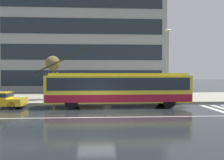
% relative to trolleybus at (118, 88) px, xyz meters
% --- Properties ---
extents(ground_plane, '(160.00, 160.00, 0.00)m').
position_rel_trolleybus_xyz_m(ground_plane, '(-1.78, -3.42, -1.52)').
color(ground_plane, '#202629').
extents(sidewalk_slab, '(80.00, 10.00, 0.14)m').
position_rel_trolleybus_xyz_m(sidewalk_slab, '(-1.78, 6.60, -1.45)').
color(sidewalk_slab, gray).
rests_on(sidewalk_slab, ground_plane).
extents(crosswalk_stripe_edge_near, '(0.44, 4.40, 0.01)m').
position_rel_trolleybus_xyz_m(crosswalk_stripe_edge_near, '(7.18, -1.91, -1.52)').
color(crosswalk_stripe_edge_near, beige).
rests_on(crosswalk_stripe_edge_near, ground_plane).
extents(lane_centre_line, '(72.00, 0.14, 0.01)m').
position_rel_trolleybus_xyz_m(lane_centre_line, '(-1.78, -4.62, -1.52)').
color(lane_centre_line, silver).
rests_on(lane_centre_line, ground_plane).
extents(trolleybus, '(12.51, 2.69, 4.92)m').
position_rel_trolleybus_xyz_m(trolleybus, '(0.00, 0.00, 0.00)').
color(trolleybus, yellow).
rests_on(trolleybus, ground_plane).
extents(bus_shelter, '(4.15, 1.58, 2.38)m').
position_rel_trolleybus_xyz_m(bus_shelter, '(-2.44, 3.19, 0.39)').
color(bus_shelter, gray).
rests_on(bus_shelter, sidewalk_slab).
extents(pedestrian_at_shelter, '(1.27, 1.27, 1.96)m').
position_rel_trolleybus_xyz_m(pedestrian_at_shelter, '(-3.97, 4.14, 0.23)').
color(pedestrian_at_shelter, '#4A4E4D').
rests_on(pedestrian_at_shelter, sidewalk_slab).
extents(pedestrian_approaching_curb, '(1.26, 1.26, 1.93)m').
position_rel_trolleybus_xyz_m(pedestrian_approaching_curb, '(2.98, 4.53, 0.11)').
color(pedestrian_approaching_curb, '#242B4D').
rests_on(pedestrian_approaching_curb, sidewalk_slab).
extents(pedestrian_walking_past, '(0.43, 0.43, 1.57)m').
position_rel_trolleybus_xyz_m(pedestrian_walking_past, '(1.21, 2.33, -0.46)').
color(pedestrian_walking_past, navy).
rests_on(pedestrian_walking_past, sidewalk_slab).
extents(street_lamp, '(0.60, 0.32, 6.64)m').
position_rel_trolleybus_xyz_m(street_lamp, '(4.75, 2.04, 2.55)').
color(street_lamp, gray).
rests_on(street_lamp, sidewalk_slab).
extents(street_tree_bare, '(1.64, 1.80, 4.33)m').
position_rel_trolleybus_xyz_m(street_tree_bare, '(-6.15, 4.53, 1.98)').
color(street_tree_bare, brown).
rests_on(street_tree_bare, sidewalk_slab).
extents(office_tower_corner_left, '(24.62, 11.87, 26.35)m').
position_rel_trolleybus_xyz_m(office_tower_corner_left, '(-3.76, 20.34, 11.66)').
color(office_tower_corner_left, '#929A97').
rests_on(office_tower_corner_left, ground_plane).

